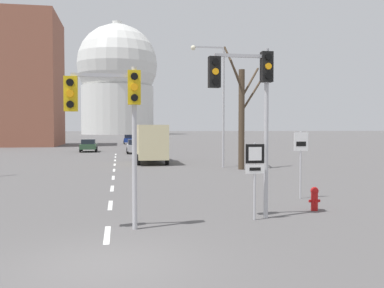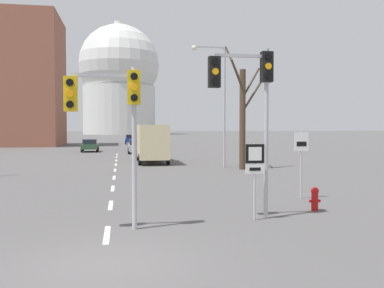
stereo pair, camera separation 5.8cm
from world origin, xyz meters
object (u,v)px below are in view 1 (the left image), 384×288
speed_limit_sign (301,153)px  sedan_near_left (143,144)px  fire_hydrant (315,198)px  delivery_truck (151,142)px  route_sign_post (255,167)px  sedan_mid_centre (89,145)px  street_lamp_right (218,93)px  sedan_far_left (135,146)px  sedan_near_right (129,139)px  traffic_signal_centre_tall (112,107)px  traffic_signal_near_right (249,90)px

speed_limit_sign → sedan_near_left: size_ratio=0.67×
sedan_near_left → fire_hydrant: bearing=-85.2°
delivery_truck → route_sign_post: bearing=-86.1°
sedan_mid_centre → speed_limit_sign: bearing=-73.5°
street_lamp_right → sedan_near_left: street_lamp_right is taller
route_sign_post → sedan_far_left: size_ratio=0.61×
delivery_truck → sedan_near_right: bearing=91.1°
traffic_signal_centre_tall → sedan_far_left: 36.92m
sedan_near_right → sedan_mid_centre: sedan_near_right is taller
sedan_near_right → sedan_mid_centre: (-5.44, -24.87, -0.05)m
traffic_signal_near_right → street_lamp_right: bearing=80.0°
street_lamp_right → sedan_mid_centre: 25.56m
traffic_signal_near_right → route_sign_post: bearing=-60.1°
speed_limit_sign → traffic_signal_centre_tall: bearing=-150.7°
speed_limit_sign → fire_hydrant: speed_limit_sign is taller
speed_limit_sign → sedan_far_left: 33.04m
delivery_truck → fire_hydrant: bearing=-79.2°
route_sign_post → sedan_mid_centre: bearing=100.9°
traffic_signal_near_right → traffic_signal_centre_tall: bearing=-169.1°
sedan_near_left → delivery_truck: size_ratio=0.58×
route_sign_post → street_lamp_right: size_ratio=0.28×
street_lamp_right → sedan_near_right: bearing=96.4°
sedan_near_right → sedan_far_left: bearing=-90.0°
sedan_far_left → delivery_truck: (0.80, -13.41, 0.89)m
route_sign_post → sedan_near_left: 44.27m
speed_limit_sign → delivery_truck: delivery_truck is taller
delivery_truck → traffic_signal_near_right: bearing=-86.4°
fire_hydrant → sedan_near_right: size_ratio=0.22×
route_sign_post → fire_hydrant: 3.06m
sedan_far_left → sedan_near_right: bearing=90.0°
traffic_signal_near_right → sedan_far_left: size_ratio=1.36×
sedan_far_left → sedan_mid_centre: bearing=141.7°
sedan_near_left → sedan_far_left: 8.18m
street_lamp_right → sedan_far_left: bearing=106.1°
fire_hydrant → sedan_far_left: sedan_far_left is taller
sedan_near_right → traffic_signal_centre_tall: bearing=-91.8°
fire_hydrant → street_lamp_right: size_ratio=0.09×
speed_limit_sign → sedan_mid_centre: size_ratio=0.70×
sedan_near_left → sedan_far_left: size_ratio=1.04×
route_sign_post → sedan_mid_centre: size_ratio=0.62×
sedan_near_left → sedan_near_right: bearing=93.6°
sedan_near_left → delivery_truck: (-0.52, -21.48, 0.88)m
route_sign_post → sedan_near_right: (-2.36, 65.34, -0.81)m
street_lamp_right → traffic_signal_near_right: bearing=-100.0°
fire_hydrant → sedan_mid_centre: 40.67m
traffic_signal_near_right → sedan_far_left: 36.17m
fire_hydrant → delivery_truck: delivery_truck is taller
sedan_far_left → traffic_signal_near_right: bearing=-86.4°
route_sign_post → speed_limit_sign: size_ratio=0.88×
fire_hydrant → delivery_truck: (-4.12, 21.62, 1.25)m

